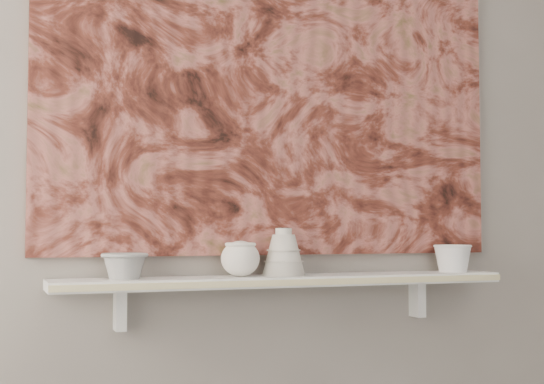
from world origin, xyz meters
name	(u,v)px	position (x,y,z in m)	size (l,w,h in m)	color
wall_back	(276,140)	(0.00, 1.60, 1.35)	(3.60, 3.60, 0.00)	gray
shelf	(287,281)	(0.00, 1.51, 0.92)	(1.40, 0.18, 0.03)	silver
shelf_stripe	(299,282)	(0.00, 1.41, 0.92)	(1.40, 0.01, 0.02)	beige
bracket_left	(120,309)	(-0.49, 1.57, 0.84)	(0.03, 0.06, 0.12)	silver
bracket_right	(417,299)	(0.49, 1.57, 0.84)	(0.03, 0.06, 0.12)	silver
painting	(278,80)	(0.00, 1.59, 1.54)	(1.50, 0.03, 1.10)	maroon
house_motif	(405,180)	(0.45, 1.57, 1.23)	(0.09, 0.00, 0.08)	black
bowl_grey	(125,266)	(-0.49, 1.51, 0.97)	(0.13, 0.13, 0.08)	gray
cup_cream	(240,259)	(-0.15, 1.51, 0.98)	(0.11, 0.11, 0.10)	white
bell_vessel	(284,252)	(-0.01, 1.51, 1.00)	(0.13, 0.13, 0.14)	beige
bowl_white	(453,258)	(0.59, 1.51, 0.98)	(0.12, 0.12, 0.09)	white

